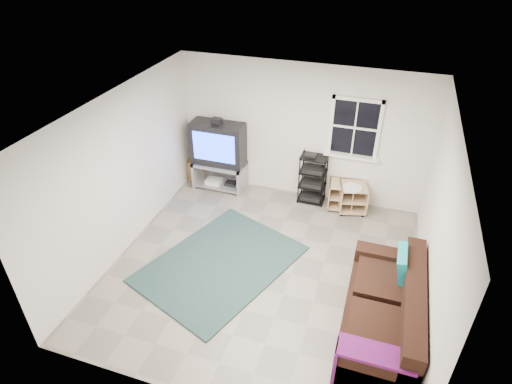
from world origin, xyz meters
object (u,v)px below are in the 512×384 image
(tv_unit, at_px, (219,151))
(side_table_left, at_px, (341,193))
(av_rack, at_px, (312,181))
(sofa, at_px, (384,314))
(side_table_right, at_px, (352,195))

(tv_unit, relative_size, side_table_left, 2.86)
(tv_unit, xyz_separation_m, av_rack, (1.86, 0.08, -0.39))
(sofa, bearing_deg, av_rack, 118.99)
(side_table_left, bearing_deg, sofa, -70.46)
(tv_unit, distance_m, av_rack, 1.90)
(av_rack, height_order, side_table_left, av_rack)
(tv_unit, distance_m, side_table_right, 2.68)
(tv_unit, relative_size, av_rack, 1.51)
(side_table_right, bearing_deg, sofa, -74.32)
(side_table_right, relative_size, sofa, 0.29)
(tv_unit, relative_size, side_table_right, 2.53)
(tv_unit, height_order, side_table_right, tv_unit)
(tv_unit, xyz_separation_m, sofa, (3.39, -2.69, -0.49))
(side_table_left, height_order, sofa, sofa)
(tv_unit, bearing_deg, sofa, -38.43)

